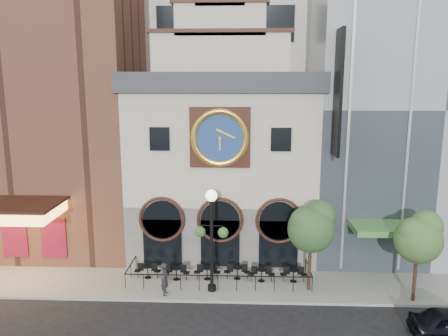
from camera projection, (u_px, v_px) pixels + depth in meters
name	position (u px, v px, depth m)	size (l,w,h in m)	color
ground	(217.00, 303.00, 23.60)	(120.00, 120.00, 0.00)	black
sidewalk	(219.00, 281.00, 26.03)	(44.00, 5.00, 0.15)	gray
clock_building	(223.00, 157.00, 29.98)	(12.60, 8.78, 18.65)	#605E5B
theater_building	(44.00, 70.00, 31.44)	(14.00, 15.60, 25.00)	brown
retail_building	(407.00, 105.00, 30.93)	(14.00, 14.40, 20.00)	gray
cafe_railing	(219.00, 273.00, 25.93)	(10.60, 2.60, 0.90)	black
bistro_0	(148.00, 271.00, 26.27)	(1.58, 0.68, 0.90)	black
bistro_1	(176.00, 272.00, 26.03)	(1.58, 0.68, 0.90)	black
bistro_2	(207.00, 272.00, 26.08)	(1.58, 0.68, 0.90)	black
bistro_3	(237.00, 272.00, 26.12)	(1.58, 0.68, 0.90)	black
bistro_4	(261.00, 274.00, 25.82)	(1.58, 0.68, 0.90)	black
bistro_5	(294.00, 274.00, 25.77)	(1.58, 0.68, 0.90)	black
pedestrian	(165.00, 279.00, 24.12)	(0.67, 0.44, 1.84)	black
lamppost	(212.00, 229.00, 24.05)	(1.88, 0.70, 5.88)	black
tree_left	(312.00, 225.00, 24.17)	(2.70, 2.60, 5.20)	#382619
tree_right	(419.00, 236.00, 22.96)	(2.58, 2.49, 4.97)	#382619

